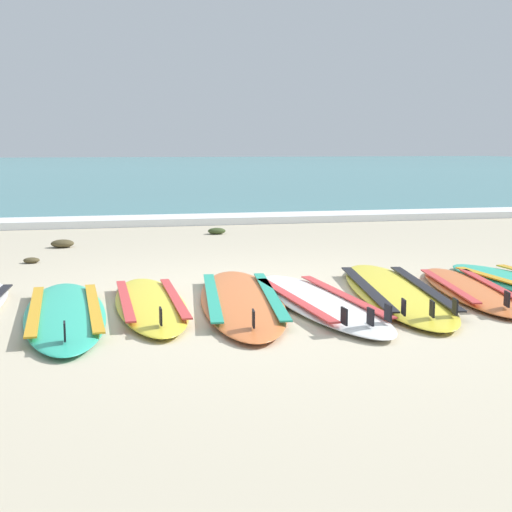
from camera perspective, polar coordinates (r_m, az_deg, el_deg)
name	(u,v)px	position (r m, az deg, el deg)	size (l,w,h in m)	color
ground_plane	(268,300)	(5.64, 0.95, -3.54)	(80.00, 80.00, 0.00)	#C1B599
sea	(119,167)	(40.72, -10.89, 7.05)	(80.00, 60.00, 0.10)	teal
wave_foam_strip	(182,220)	(11.23, -5.95, 2.90)	(80.00, 0.81, 0.11)	white
surfboard_2	(65,313)	(5.23, -15.05, -4.41)	(0.65, 2.26, 0.18)	#2DB793
surfboard_3	(150,303)	(5.41, -8.47, -3.76)	(0.53, 2.05, 0.18)	yellow
surfboard_4	(241,300)	(5.48, -1.17, -3.51)	(0.92, 2.55, 0.18)	orange
surfboard_5	(318,302)	(5.43, 5.01, -3.65)	(0.74, 2.31, 0.18)	white
surfboard_6	(395,291)	(5.89, 11.04, -2.79)	(1.06, 2.66, 0.18)	yellow
surfboard_7	(469,289)	(6.12, 16.71, -2.57)	(0.85, 2.07, 0.18)	orange
seaweed_clump_near_shoreline	(217,231)	(9.83, -3.16, 2.02)	(0.25, 0.20, 0.09)	#384723
seaweed_clump_mid_sand	(62,244)	(8.83, -15.24, 0.97)	(0.27, 0.22, 0.10)	#4C4228
seaweed_clump_by_the_boards	(31,260)	(7.75, -17.54, -0.33)	(0.17, 0.13, 0.06)	#4C4228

